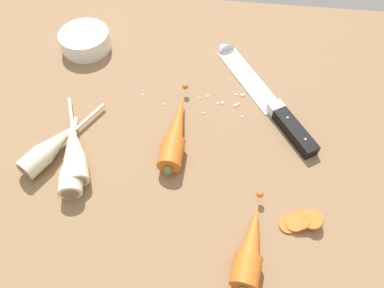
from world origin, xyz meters
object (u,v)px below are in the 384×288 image
at_px(chefs_knife, 260,90).
at_px(parsnip_front, 74,151).
at_px(prep_bowl, 85,40).
at_px(parsnip_mid_right, 72,166).
at_px(whole_carrot, 176,132).
at_px(parsnip_mid_left, 52,147).
at_px(whole_carrot_second, 251,247).
at_px(carrot_slice_stack, 301,221).

distance_m(chefs_knife, parsnip_front, 0.38).
bearing_deg(prep_bowl, parsnip_mid_right, -77.69).
xyz_separation_m(chefs_knife, whole_carrot, (-0.15, -0.14, 0.01)).
bearing_deg(parsnip_mid_left, whole_carrot_second, -21.62).
bearing_deg(whole_carrot, parsnip_front, -160.44).
relative_size(whole_carrot_second, prep_bowl, 1.52).
height_order(parsnip_mid_left, parsnip_mid_right, same).
relative_size(parsnip_mid_left, parsnip_mid_right, 1.07).
height_order(whole_carrot, parsnip_mid_left, whole_carrot).
bearing_deg(parsnip_mid_left, chefs_knife, 27.93).
relative_size(parsnip_mid_right, carrot_slice_stack, 2.49).
relative_size(chefs_knife, whole_carrot_second, 1.86).
bearing_deg(prep_bowl, whole_carrot_second, -48.62).
bearing_deg(carrot_slice_stack, parsnip_mid_left, 168.92).
xyz_separation_m(whole_carrot, parsnip_front, (-0.17, -0.06, -0.00)).
relative_size(parsnip_mid_left, prep_bowl, 1.66).
bearing_deg(whole_carrot, chefs_knife, 41.81).
distance_m(whole_carrot, prep_bowl, 0.33).
xyz_separation_m(whole_carrot, carrot_slice_stack, (0.22, -0.14, -0.01)).
bearing_deg(parsnip_front, carrot_slice_stack, -11.80).
xyz_separation_m(whole_carrot_second, parsnip_mid_left, (-0.36, 0.14, -0.00)).
distance_m(whole_carrot_second, parsnip_mid_left, 0.38).
height_order(chefs_knife, parsnip_mid_left, parsnip_mid_left).
bearing_deg(parsnip_front, parsnip_mid_left, 175.82).
relative_size(parsnip_front, carrot_slice_stack, 2.87).
relative_size(parsnip_front, prep_bowl, 1.79).
bearing_deg(parsnip_front, whole_carrot_second, -23.74).
distance_m(parsnip_front, carrot_slice_stack, 0.40).
xyz_separation_m(whole_carrot, parsnip_mid_left, (-0.22, -0.06, -0.00)).
xyz_separation_m(whole_carrot_second, carrot_slice_stack, (0.08, 0.06, -0.01)).
bearing_deg(whole_carrot, parsnip_mid_left, -164.83).
height_order(whole_carrot_second, prep_bowl, whole_carrot_second).
bearing_deg(whole_carrot_second, chefs_knife, 88.02).
distance_m(parsnip_front, prep_bowl, 0.30).
height_order(whole_carrot_second, parsnip_front, whole_carrot_second).
relative_size(parsnip_mid_right, prep_bowl, 1.55).
xyz_separation_m(parsnip_mid_right, carrot_slice_stack, (0.39, -0.05, -0.01)).
relative_size(whole_carrot, carrot_slice_stack, 3.07).
bearing_deg(carrot_slice_stack, parsnip_front, 168.20).
bearing_deg(chefs_knife, whole_carrot_second, -91.98).
bearing_deg(carrot_slice_stack, parsnip_mid_right, 172.46).
distance_m(parsnip_mid_right, prep_bowl, 0.33).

